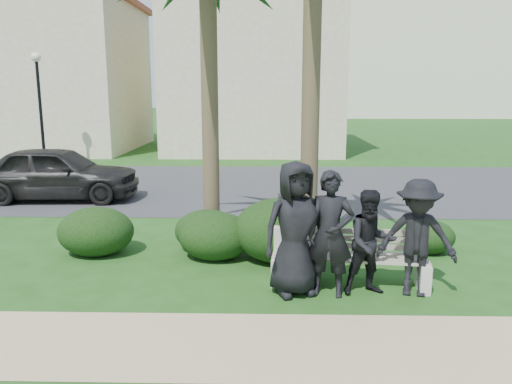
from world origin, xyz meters
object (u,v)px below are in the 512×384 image
(street_lamp, at_px, (39,89))
(man_a, at_px, (295,229))
(park_bench, at_px, (349,262))
(car_a, at_px, (57,173))
(man_c, at_px, (371,243))
(man_b, at_px, (330,234))
(man_d, at_px, (417,238))

(street_lamp, height_order, man_a, street_lamp)
(park_bench, relative_size, car_a, 0.55)
(man_c, bearing_deg, man_b, 173.54)
(park_bench, bearing_deg, man_c, -47.23)
(park_bench, height_order, man_c, man_c)
(park_bench, bearing_deg, car_a, 145.73)
(man_c, bearing_deg, park_bench, 115.62)
(street_lamp, bearing_deg, man_c, -50.36)
(man_d, height_order, car_a, man_d)
(street_lamp, xyz_separation_m, car_a, (3.07, -6.09, -2.22))
(man_a, xyz_separation_m, man_c, (1.07, 0.00, -0.20))
(street_lamp, bearing_deg, man_a, -53.47)
(man_c, xyz_separation_m, car_a, (-7.09, 6.18, -0.04))
(park_bench, xyz_separation_m, man_a, (-0.83, -0.33, 0.60))
(man_a, bearing_deg, park_bench, 3.04)
(man_b, xyz_separation_m, car_a, (-6.51, 6.23, -0.18))
(man_d, bearing_deg, street_lamp, 145.31)
(street_lamp, relative_size, car_a, 1.01)
(man_c, relative_size, man_d, 0.90)
(man_d, bearing_deg, park_bench, 172.70)
(park_bench, bearing_deg, street_lamp, 135.96)
(man_c, xyz_separation_m, man_d, (0.64, -0.02, 0.08))
(car_a, bearing_deg, man_d, -131.19)
(man_b, bearing_deg, man_c, 16.05)
(car_a, bearing_deg, man_a, -138.27)
(park_bench, distance_m, man_a, 1.08)
(man_b, xyz_separation_m, man_c, (0.58, 0.05, -0.14))
(street_lamp, bearing_deg, man_d, -48.66)
(man_b, height_order, man_d, man_b)
(park_bench, bearing_deg, man_a, -151.80)
(street_lamp, relative_size, man_c, 2.81)
(man_b, distance_m, car_a, 9.01)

